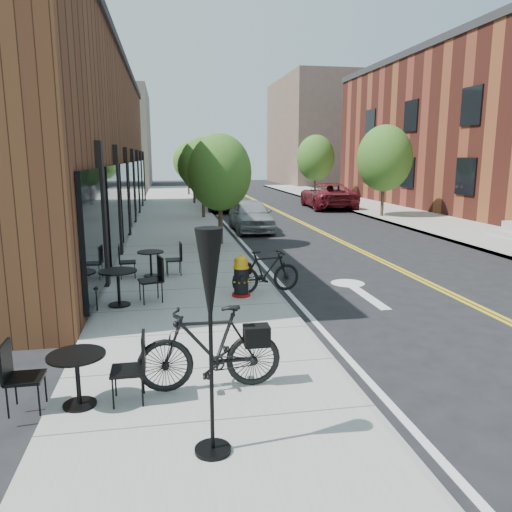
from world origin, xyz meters
TOP-DOWN VIEW (x-y plane):
  - ground at (0.00, 0.00)m, footprint 120.00×120.00m
  - sidewalk_near at (-2.00, 10.00)m, footprint 4.00×70.00m
  - sidewalk_far at (10.00, 10.00)m, footprint 4.00×70.00m
  - building_near at (-6.50, 14.00)m, footprint 5.00×28.00m
  - bg_building_left at (-8.00, 48.00)m, footprint 8.00×14.00m
  - bg_building_right at (16.00, 50.00)m, footprint 10.00×16.00m
  - tree_near_a at (-0.60, 9.00)m, footprint 2.20×2.20m
  - tree_near_b at (-0.60, 17.00)m, footprint 2.30×2.30m
  - tree_near_c at (-0.60, 25.00)m, footprint 2.10×2.10m
  - tree_near_d at (-0.60, 33.00)m, footprint 2.40×2.40m
  - tree_far_b at (8.60, 16.00)m, footprint 2.80×2.80m
  - tree_far_c at (8.60, 28.00)m, footprint 2.80×2.80m
  - fire_hydrant at (-0.90, 2.19)m, footprint 0.52×0.52m
  - bicycle_left at (-1.97, -2.18)m, footprint 1.89×0.55m
  - bicycle_right at (-0.30, 2.36)m, footprint 1.68×0.76m
  - bistro_set_a at (-3.60, -2.35)m, footprint 1.61×0.70m
  - bistro_set_b at (-3.48, 1.93)m, footprint 1.84×0.94m
  - bistro_set_c at (-2.90, 4.44)m, footprint 1.58×0.72m
  - patio_umbrella at (-2.07, -3.63)m, footprint 0.38×0.38m
  - parked_car_a at (1.09, 12.65)m, footprint 1.66×4.04m
  - parked_car_b at (0.83, 21.29)m, footprint 2.10×5.12m
  - parked_car_c at (0.80, 27.44)m, footprint 2.69×5.31m
  - parked_car_far at (7.40, 21.32)m, footprint 2.95×5.78m

SIDE VIEW (x-z plane):
  - ground at x=0.00m, z-range 0.00..0.00m
  - sidewalk_near at x=-2.00m, z-range 0.00..0.12m
  - sidewalk_far at x=10.00m, z-range 0.00..0.12m
  - bistro_set_c at x=-2.90m, z-range 0.12..0.97m
  - bistro_set_a at x=-3.60m, z-range 0.12..1.00m
  - fire_hydrant at x=-0.90m, z-range 0.10..1.03m
  - bistro_set_b at x=-3.48m, z-range 0.12..1.09m
  - bicycle_right at x=-0.30m, z-range 0.12..1.10m
  - parked_car_a at x=1.09m, z-range 0.00..1.37m
  - bicycle_left at x=-1.97m, z-range 0.12..1.25m
  - parked_car_c at x=0.80m, z-range 0.00..1.48m
  - parked_car_far at x=7.40m, z-range 0.00..1.56m
  - parked_car_b at x=0.83m, z-range 0.00..1.65m
  - patio_umbrella at x=-2.07m, z-range 0.63..2.99m
  - tree_near_c at x=-0.60m, z-range 0.69..4.37m
  - tree_near_a at x=-0.60m, z-range 0.70..4.51m
  - tree_near_b at x=-0.60m, z-range 0.72..4.70m
  - tree_near_d at x=-0.60m, z-range 0.73..4.85m
  - tree_far_b at x=8.60m, z-range 0.75..5.37m
  - tree_far_c at x=8.60m, z-range 0.75..5.37m
  - building_near at x=-6.50m, z-range 0.00..7.00m
  - bg_building_left at x=-8.00m, z-range 0.00..10.00m
  - bg_building_right at x=16.00m, z-range 0.00..12.00m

